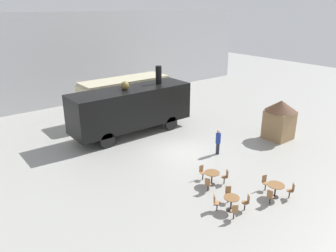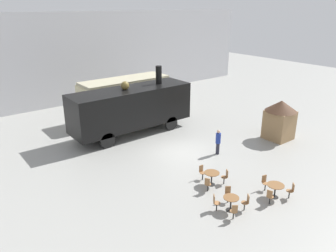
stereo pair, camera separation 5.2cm
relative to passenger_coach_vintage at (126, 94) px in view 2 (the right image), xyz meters
name	(u,v)px [view 2 (the right image)]	position (x,y,z in m)	size (l,w,h in m)	color
ground_plane	(178,151)	(-0.97, -8.49, -2.18)	(80.00, 80.00, 0.00)	gray
backdrop_wall	(80,58)	(-0.97, 7.07, 2.32)	(44.00, 0.15, 9.00)	silver
passenger_coach_vintage	(126,94)	(0.00, 0.00, 0.00)	(8.02, 2.78, 3.53)	beige
steam_locomotive	(132,107)	(-1.66, -3.69, 0.02)	(9.61, 2.82, 5.07)	black
cafe_table_near	(212,175)	(-2.33, -13.15, -1.57)	(0.86, 0.86, 0.78)	black
cafe_table_mid	(231,201)	(-3.33, -15.49, -1.61)	(0.78, 0.78, 0.75)	black
cafe_table_far	(275,187)	(-0.60, -16.13, -1.58)	(0.90, 0.90, 0.75)	black
cafe_chair_0	(208,184)	(-3.03, -13.55, -1.67)	(0.40, 0.39, 0.87)	black
cafe_chair_1	(225,176)	(-1.64, -13.56, -1.67)	(0.40, 0.39, 0.87)	black
cafe_chair_2	(202,171)	(-2.32, -12.35, -1.67)	(0.36, 0.36, 0.87)	black
cafe_chair_3	(228,193)	(-2.87, -14.88, -1.67)	(0.40, 0.40, 0.87)	black
cafe_chair_4	(215,202)	(-3.94, -15.03, -1.67)	(0.40, 0.40, 0.87)	black
cafe_chair_5	(234,211)	(-3.79, -16.10, -1.67)	(0.40, 0.40, 0.87)	black
cafe_chair_6	(246,201)	(-2.72, -15.95, -1.67)	(0.40, 0.40, 0.87)	black
cafe_chair_7	(291,190)	(0.00, -16.70, -1.67)	(0.40, 0.40, 0.87)	black
cafe_chair_8	(265,182)	(-0.41, -15.33, -1.67)	(0.36, 0.38, 0.87)	black
cafe_chair_9	(270,196)	(-1.39, -16.37, -1.67)	(0.39, 0.37, 0.87)	black
visitor_person	(218,141)	(0.89, -10.51, -1.22)	(0.34, 0.34, 1.76)	#262633
ticket_kiosk	(280,118)	(6.51, -11.39, -0.51)	(2.34, 2.34, 3.00)	#99754C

